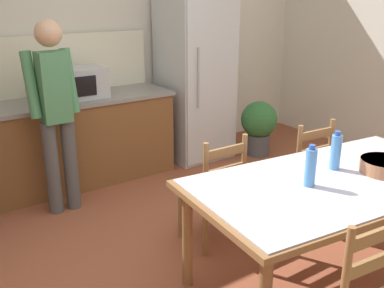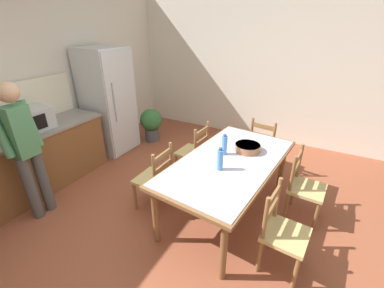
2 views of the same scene
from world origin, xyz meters
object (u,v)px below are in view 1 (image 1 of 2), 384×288
object	(u,v)px
dining_table	(336,188)
chair_side_far_right	(301,170)
bottle_off_centre	(336,152)
potted_plant	(259,124)
microwave	(79,83)
person_at_counter	(55,109)
refrigerator	(195,80)
chair_side_far_left	(214,191)
bottle_near_centre	(310,167)

from	to	relation	value
dining_table	chair_side_far_right	xyz separation A→B (m)	(0.53, 0.76, -0.25)
bottle_off_centre	potted_plant	xyz separation A→B (m)	(1.23, 2.04, -0.50)
microwave	potted_plant	size ratio (longest dim) A/B	0.75
microwave	person_at_counter	distance (m)	0.68
refrigerator	person_at_counter	bearing A→B (deg)	-164.76
dining_table	chair_side_far_right	size ratio (longest dim) A/B	2.28
potted_plant	person_at_counter	bearing A→B (deg)	-178.36
chair_side_far_left	person_at_counter	distance (m)	1.55
microwave	chair_side_far_right	size ratio (longest dim) A/B	0.55
bottle_near_centre	microwave	bearing A→B (deg)	100.22
refrigerator	chair_side_far_right	xyz separation A→B (m)	(-0.17, -1.83, -0.49)
refrigerator	potted_plant	size ratio (longest dim) A/B	2.80
refrigerator	microwave	xyz separation A→B (m)	(-1.41, 0.02, 0.12)
potted_plant	bottle_off_centre	bearing A→B (deg)	-121.09
bottle_off_centre	refrigerator	bearing A→B (deg)	76.64
dining_table	bottle_off_centre	bearing A→B (deg)	46.35
potted_plant	refrigerator	bearing A→B (deg)	146.38
microwave	chair_side_far_right	xyz separation A→B (m)	(1.24, -1.85, -0.61)
refrigerator	chair_side_far_left	world-z (taller)	refrigerator
chair_side_far_right	potted_plant	xyz separation A→B (m)	(0.81, 1.41, -0.06)
microwave	potted_plant	world-z (taller)	microwave
bottle_off_centre	chair_side_far_right	distance (m)	0.88
chair_side_far_right	person_at_counter	xyz separation A→B (m)	(-1.67, 1.33, 0.52)
chair_side_far_left	potted_plant	size ratio (longest dim) A/B	1.36
microwave	person_at_counter	xyz separation A→B (m)	(-0.42, -0.52, -0.09)
chair_side_far_right	person_at_counter	size ratio (longest dim) A/B	0.53
dining_table	bottle_near_centre	size ratio (longest dim) A/B	7.70
bottle_near_centre	bottle_off_centre	distance (m)	0.37
chair_side_far_left	person_at_counter	size ratio (longest dim) A/B	0.53
microwave	refrigerator	bearing A→B (deg)	-0.77
refrigerator	potted_plant	world-z (taller)	refrigerator
refrigerator	bottle_off_centre	size ratio (longest dim) A/B	6.93
bottle_off_centre	chair_side_far_right	world-z (taller)	bottle_off_centre
potted_plant	dining_table	bearing A→B (deg)	-121.88
chair_side_far_left	person_at_counter	bearing A→B (deg)	-57.16
microwave	person_at_counter	world-z (taller)	person_at_counter
dining_table	bottle_off_centre	size ratio (longest dim) A/B	7.70
dining_table	chair_side_far_left	world-z (taller)	chair_side_far_left
person_at_counter	bottle_off_centre	bearing A→B (deg)	-147.71
microwave	bottle_near_centre	distance (m)	2.63
refrigerator	bottle_near_centre	distance (m)	2.73
bottle_near_centre	chair_side_far_left	world-z (taller)	bottle_near_centre
person_at_counter	potted_plant	xyz separation A→B (m)	(2.48, 0.07, -0.57)
dining_table	chair_side_far_left	xyz separation A→B (m)	(-0.35, 0.85, -0.25)
dining_table	potted_plant	distance (m)	2.56
bottle_near_centre	chair_side_far_right	xyz separation A→B (m)	(0.78, 0.73, -0.45)
refrigerator	chair_side_far_left	distance (m)	2.09
bottle_near_centre	person_at_counter	size ratio (longest dim) A/B	0.16
person_at_counter	chair_side_far_right	bearing A→B (deg)	-128.71
chair_side_far_right	potted_plant	bearing A→B (deg)	-116.01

